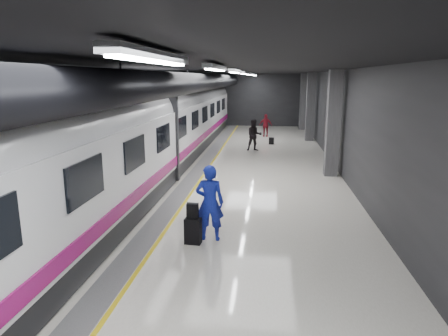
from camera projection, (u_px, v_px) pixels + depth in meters
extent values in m
plane|color=white|center=(221.00, 184.00, 16.03)|extent=(40.00, 40.00, 0.00)
cube|color=black|center=(221.00, 69.00, 15.03)|extent=(10.00, 40.00, 0.02)
cube|color=#28282B|center=(249.00, 100.00, 34.91)|extent=(10.00, 0.02, 4.50)
cube|color=#28282B|center=(98.00, 126.00, 16.08)|extent=(0.02, 40.00, 4.50)
cube|color=#28282B|center=(353.00, 130.00, 14.98)|extent=(0.02, 40.00, 4.50)
cube|color=slate|center=(188.00, 183.00, 16.18)|extent=(0.65, 39.80, 0.01)
cube|color=yellow|center=(198.00, 183.00, 16.13)|extent=(0.10, 39.80, 0.01)
cylinder|color=black|center=(188.00, 83.00, 15.30)|extent=(0.80, 38.00, 0.80)
cube|color=silver|center=(154.00, 56.00, 4.33)|extent=(0.22, 2.60, 0.10)
cube|color=silver|center=(216.00, 67.00, 9.18)|extent=(0.22, 2.60, 0.10)
cube|color=silver|center=(235.00, 71.00, 14.02)|extent=(0.22, 2.60, 0.10)
cube|color=silver|center=(244.00, 73.00, 18.86)|extent=(0.22, 2.60, 0.10)
cube|color=silver|center=(249.00, 74.00, 23.71)|extent=(0.22, 2.60, 0.10)
cube|color=silver|center=(253.00, 74.00, 28.55)|extent=(0.22, 2.60, 0.10)
cube|color=silver|center=(255.00, 75.00, 32.43)|extent=(0.22, 2.60, 0.10)
cube|color=#515154|center=(333.00, 124.00, 16.96)|extent=(0.55, 0.55, 4.50)
cube|color=#515154|center=(310.00, 107.00, 26.65)|extent=(0.55, 0.55, 4.50)
cube|color=#515154|center=(303.00, 102.00, 32.47)|extent=(0.55, 0.55, 4.50)
cube|color=black|center=(143.00, 173.00, 16.31)|extent=(2.80, 38.00, 0.60)
cube|color=white|center=(141.00, 139.00, 16.00)|extent=(2.90, 38.00, 2.20)
cylinder|color=white|center=(140.00, 116.00, 15.79)|extent=(2.80, 38.00, 2.80)
cube|color=#8E0C5E|center=(177.00, 160.00, 16.02)|extent=(0.04, 38.00, 0.35)
cube|color=black|center=(141.00, 133.00, 15.95)|extent=(3.05, 0.25, 3.80)
cube|color=black|center=(86.00, 181.00, 8.00)|extent=(0.05, 1.60, 0.85)
cube|color=black|center=(135.00, 153.00, 10.91)|extent=(0.05, 1.60, 0.85)
cube|color=black|center=(163.00, 137.00, 13.81)|extent=(0.05, 1.60, 0.85)
cube|color=black|center=(182.00, 127.00, 16.72)|extent=(0.05, 1.60, 0.85)
cube|color=black|center=(195.00, 120.00, 19.63)|extent=(0.05, 1.60, 0.85)
cube|color=black|center=(205.00, 114.00, 22.53)|extent=(0.05, 1.60, 0.85)
cube|color=black|center=(212.00, 110.00, 25.44)|extent=(0.05, 1.60, 0.85)
cube|color=black|center=(218.00, 107.00, 28.35)|extent=(0.05, 1.60, 0.85)
cube|color=black|center=(223.00, 104.00, 31.25)|extent=(0.05, 1.60, 0.85)
imported|color=#1B2CCA|center=(210.00, 203.00, 10.32)|extent=(0.75, 0.51, 2.01)
cube|color=black|center=(193.00, 231.00, 10.20)|extent=(0.43, 0.30, 0.67)
cube|color=black|center=(193.00, 211.00, 10.12)|extent=(0.29, 0.16, 0.39)
imported|color=black|center=(254.00, 135.00, 23.10)|extent=(1.02, 0.87, 1.83)
imported|color=maroon|center=(266.00, 125.00, 28.80)|extent=(0.97, 0.48, 1.61)
cube|color=black|center=(271.00, 141.00, 25.50)|extent=(0.33, 0.24, 0.44)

